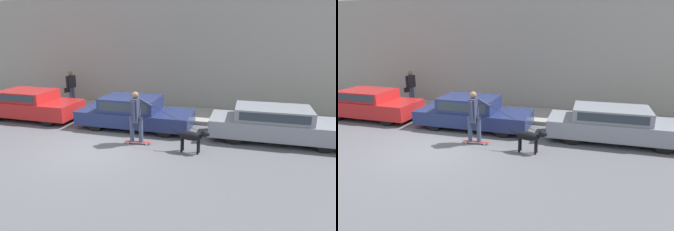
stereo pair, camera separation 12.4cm
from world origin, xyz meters
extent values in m
plane|color=#545459|center=(0.00, 0.00, 0.00)|extent=(36.00, 36.00, 0.00)
cube|color=gray|center=(0.00, 6.01, 2.63)|extent=(32.00, 0.30, 5.27)
cube|color=gray|center=(0.00, 4.70, 0.08)|extent=(30.00, 2.30, 0.15)
cylinder|color=black|center=(-2.95, 3.26, 0.33)|extent=(0.67, 0.20, 0.67)
cylinder|color=black|center=(-2.96, 1.76, 0.33)|extent=(0.67, 0.20, 0.67)
cylinder|color=black|center=(-5.54, 3.27, 0.33)|extent=(0.67, 0.20, 0.67)
cube|color=#B21E1E|center=(-4.25, 2.52, 0.51)|extent=(4.18, 1.76, 0.62)
cube|color=#B21E1E|center=(-4.42, 2.52, 1.04)|extent=(2.16, 1.58, 0.43)
cube|color=#28333D|center=(-4.42, 1.73, 1.06)|extent=(1.89, 0.02, 0.28)
cylinder|color=black|center=(1.94, 3.26, 0.31)|extent=(0.63, 0.21, 0.63)
cylinder|color=black|center=(1.95, 1.79, 0.31)|extent=(0.63, 0.21, 0.63)
cylinder|color=black|center=(-0.83, 3.24, 0.31)|extent=(0.63, 0.21, 0.63)
cylinder|color=black|center=(-0.82, 1.77, 0.31)|extent=(0.63, 0.21, 0.63)
cube|color=navy|center=(0.56, 2.52, 0.45)|extent=(4.48, 1.75, 0.53)
cube|color=navy|center=(0.38, 2.51, 0.98)|extent=(2.20, 1.56, 0.53)
cube|color=#28333D|center=(0.39, 1.74, 1.01)|extent=(1.92, 0.03, 0.34)
cylinder|color=black|center=(7.24, 3.23, 0.31)|extent=(0.62, 0.21, 0.62)
cylinder|color=black|center=(7.25, 1.82, 0.31)|extent=(0.62, 0.21, 0.62)
cylinder|color=black|center=(4.39, 3.21, 0.31)|extent=(0.62, 0.21, 0.62)
cylinder|color=black|center=(4.41, 1.80, 0.31)|extent=(0.62, 0.21, 0.62)
cube|color=gray|center=(5.82, 2.52, 0.48)|extent=(4.60, 1.70, 0.58)
cube|color=gray|center=(5.64, 2.51, 0.99)|extent=(2.53, 1.51, 0.43)
cube|color=#28333D|center=(5.65, 1.77, 1.01)|extent=(2.21, 0.03, 0.28)
cylinder|color=black|center=(3.41, 0.72, 0.21)|extent=(0.07, 0.07, 0.43)
cylinder|color=black|center=(3.40, 0.56, 0.21)|extent=(0.07, 0.07, 0.43)
cylinder|color=black|center=(2.88, 0.76, 0.21)|extent=(0.07, 0.07, 0.43)
cylinder|color=black|center=(2.87, 0.60, 0.21)|extent=(0.07, 0.07, 0.43)
ellipsoid|color=black|center=(3.14, 0.66, 0.55)|extent=(0.77, 0.34, 0.29)
sphere|color=black|center=(3.58, 0.63, 0.68)|extent=(0.21, 0.21, 0.21)
cylinder|color=black|center=(3.68, 0.62, 0.66)|extent=(0.12, 0.10, 0.10)
cylinder|color=black|center=(2.65, 0.69, 0.64)|extent=(0.30, 0.06, 0.23)
cylinder|color=beige|center=(1.60, 0.99, 0.04)|extent=(0.07, 0.03, 0.07)
cylinder|color=beige|center=(1.61, 0.84, 0.04)|extent=(0.07, 0.03, 0.07)
cylinder|color=beige|center=(0.95, 0.96, 0.04)|extent=(0.07, 0.03, 0.07)
cylinder|color=beige|center=(0.96, 0.81, 0.04)|extent=(0.07, 0.03, 0.07)
cube|color=#A82D2D|center=(1.28, 0.90, 0.08)|extent=(0.91, 0.16, 0.02)
cylinder|color=#38425B|center=(1.39, 0.90, 0.52)|extent=(0.15, 0.15, 0.87)
cylinder|color=#38425B|center=(1.08, 0.89, 0.52)|extent=(0.15, 0.15, 0.87)
cube|color=#38425B|center=(1.23, 0.89, 0.87)|extent=(0.19, 0.33, 0.17)
cube|color=#2D334C|center=(1.23, 0.89, 1.27)|extent=(0.23, 0.42, 0.63)
sphere|color=brown|center=(1.23, 0.89, 1.70)|extent=(0.23, 0.23, 0.23)
cylinder|color=#2D334C|center=(1.25, 0.64, 1.24)|extent=(0.09, 0.09, 0.60)
cylinder|color=#2D334C|center=(1.50, 1.09, 1.43)|extent=(0.60, 0.22, 0.29)
cylinder|color=black|center=(2.68, 0.83, 0.99)|extent=(1.81, 0.41, 0.69)
cylinder|color=#3D4760|center=(-3.85, 4.81, 0.56)|extent=(0.14, 0.14, 0.82)
cylinder|color=#3D4760|center=(-3.80, 4.97, 0.56)|extent=(0.14, 0.14, 0.82)
cube|color=black|center=(-3.82, 4.89, 1.27)|extent=(0.32, 0.44, 0.59)
cylinder|color=black|center=(-3.90, 4.66, 1.28)|extent=(0.09, 0.09, 0.56)
cylinder|color=black|center=(-3.74, 5.12, 1.28)|extent=(0.09, 0.09, 0.56)
sphere|color=brown|center=(-3.82, 4.89, 1.68)|extent=(0.22, 0.22, 0.22)
cube|color=black|center=(-3.90, 4.66, 0.88)|extent=(0.20, 0.34, 0.23)
camera|label=1|loc=(4.87, -8.02, 3.73)|focal=32.00mm
camera|label=2|loc=(4.99, -7.99, 3.73)|focal=32.00mm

